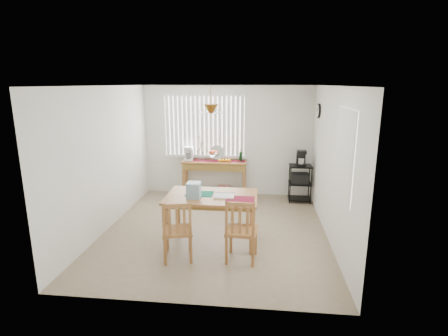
# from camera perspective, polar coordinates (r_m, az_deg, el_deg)

# --- Properties ---
(ground) EXTENTS (4.00, 4.50, 0.01)m
(ground) POSITION_cam_1_polar(r_m,az_deg,el_deg) (6.56, -1.41, -10.11)
(ground) COLOR gray
(room_shell) EXTENTS (4.20, 4.70, 2.70)m
(room_shell) POSITION_cam_1_polar(r_m,az_deg,el_deg) (6.09, -1.45, 4.71)
(room_shell) COLOR white
(room_shell) RESTS_ON ground
(sideboard) EXTENTS (1.52, 0.43, 0.86)m
(sideboard) POSITION_cam_1_polar(r_m,az_deg,el_deg) (8.28, -1.52, -0.28)
(sideboard) COLOR #A76D38
(sideboard) RESTS_ON ground
(sideboard_items) EXTENTS (1.45, 0.36, 0.66)m
(sideboard_items) POSITION_cam_1_polar(r_m,az_deg,el_deg) (8.25, -3.19, 2.12)
(sideboard_items) COLOR maroon
(sideboard_items) RESTS_ON sideboard
(wire_cart) EXTENTS (0.50, 0.40, 0.85)m
(wire_cart) POSITION_cam_1_polar(r_m,az_deg,el_deg) (8.12, 12.30, -1.88)
(wire_cart) COLOR black
(wire_cart) RESTS_ON ground
(cart_items) EXTENTS (0.20, 0.24, 0.35)m
(cart_items) POSITION_cam_1_polar(r_m,az_deg,el_deg) (8.01, 12.47, 1.56)
(cart_items) COLOR black
(cart_items) RESTS_ON wire_cart
(dining_table) EXTENTS (1.52, 0.98, 0.81)m
(dining_table) POSITION_cam_1_polar(r_m,az_deg,el_deg) (5.89, -2.01, -5.34)
(dining_table) COLOR #A76D38
(dining_table) RESTS_ON ground
(table_items) EXTENTS (1.16, 0.54, 0.26)m
(table_items) POSITION_cam_1_polar(r_m,az_deg,el_deg) (5.73, -3.68, -3.90)
(table_items) COLOR #11654B
(table_items) RESTS_ON dining_table
(chair_left) EXTENTS (0.54, 0.54, 0.96)m
(chair_left) POSITION_cam_1_polar(r_m,az_deg,el_deg) (5.40, -7.62, -10.14)
(chair_left) COLOR #A76D38
(chair_left) RESTS_ON ground
(chair_right) EXTENTS (0.49, 0.49, 0.99)m
(chair_right) POSITION_cam_1_polar(r_m,az_deg,el_deg) (5.32, 2.84, -10.23)
(chair_right) COLOR #A76D38
(chair_right) RESTS_ON ground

